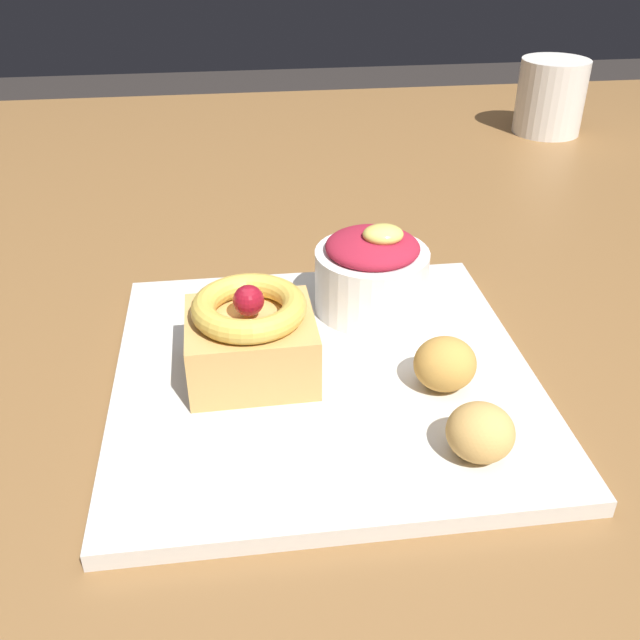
% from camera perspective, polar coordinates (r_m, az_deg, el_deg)
% --- Properties ---
extents(dining_table, '(1.40, 1.13, 0.73)m').
position_cam_1_polar(dining_table, '(0.74, 1.10, 0.96)').
color(dining_table, brown).
rests_on(dining_table, ground_plane).
extents(front_plate, '(0.29, 0.29, 0.01)m').
position_cam_1_polar(front_plate, '(0.50, 0.30, -4.53)').
color(front_plate, silver).
rests_on(front_plate, dining_table).
extents(cake_slice, '(0.09, 0.08, 0.07)m').
position_cam_1_polar(cake_slice, '(0.48, -5.57, -1.28)').
color(cake_slice, tan).
rests_on(cake_slice, front_plate).
extents(berry_ramekin, '(0.09, 0.09, 0.07)m').
position_cam_1_polar(berry_ramekin, '(0.55, 4.17, 3.82)').
color(berry_ramekin, white).
rests_on(berry_ramekin, front_plate).
extents(fritter_front, '(0.04, 0.04, 0.03)m').
position_cam_1_polar(fritter_front, '(0.43, 12.73, -8.77)').
color(fritter_front, tan).
rests_on(fritter_front, front_plate).
extents(fritter_middle, '(0.04, 0.04, 0.04)m').
position_cam_1_polar(fritter_middle, '(0.48, 9.98, -3.49)').
color(fritter_middle, gold).
rests_on(fritter_middle, front_plate).
extents(coffee_mug, '(0.09, 0.09, 0.10)m').
position_cam_1_polar(coffee_mug, '(1.06, 18.00, 16.66)').
color(coffee_mug, silver).
rests_on(coffee_mug, dining_table).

